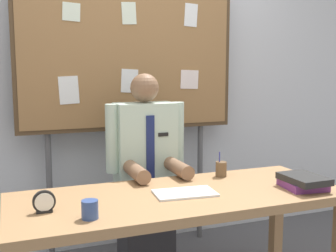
# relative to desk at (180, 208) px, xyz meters

# --- Properties ---
(back_wall) EXTENTS (6.40, 0.08, 2.70)m
(back_wall) POSITION_rel_desk_xyz_m (0.00, 1.18, 0.71)
(back_wall) COLOR silver
(back_wall) RESTS_ON ground_plane
(desk) EXTENTS (1.84, 0.73, 0.73)m
(desk) POSITION_rel_desk_xyz_m (0.00, 0.00, 0.00)
(desk) COLOR #9E754C
(desk) RESTS_ON ground_plane
(person) EXTENTS (0.55, 0.56, 1.38)m
(person) POSITION_rel_desk_xyz_m (0.00, 0.61, -0.00)
(person) COLOR #2D2D33
(person) RESTS_ON ground_plane
(bulletin_board) EXTENTS (1.65, 0.09, 2.12)m
(bulletin_board) POSITION_rel_desk_xyz_m (0.00, 0.97, 0.87)
(bulletin_board) COLOR #4C3823
(bulletin_board) RESTS_ON ground_plane
(book_stack) EXTENTS (0.24, 0.28, 0.08)m
(book_stack) POSITION_rel_desk_xyz_m (0.69, -0.17, 0.13)
(book_stack) COLOR #72337F
(book_stack) RESTS_ON desk
(open_notebook) EXTENTS (0.35, 0.22, 0.01)m
(open_notebook) POSITION_rel_desk_xyz_m (0.02, -0.02, 0.09)
(open_notebook) COLOR white
(open_notebook) RESTS_ON desk
(desk_clock) EXTENTS (0.11, 0.04, 0.11)m
(desk_clock) POSITION_rel_desk_xyz_m (-0.72, -0.05, 0.13)
(desk_clock) COLOR black
(desk_clock) RESTS_ON desk
(coffee_mug) EXTENTS (0.08, 0.08, 0.09)m
(coffee_mug) POSITION_rel_desk_xyz_m (-0.54, -0.21, 0.13)
(coffee_mug) COLOR #334C8C
(coffee_mug) RESTS_ON desk
(pen_holder) EXTENTS (0.07, 0.07, 0.16)m
(pen_holder) POSITION_rel_desk_xyz_m (0.38, 0.24, 0.13)
(pen_holder) COLOR brown
(pen_holder) RESTS_ON desk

